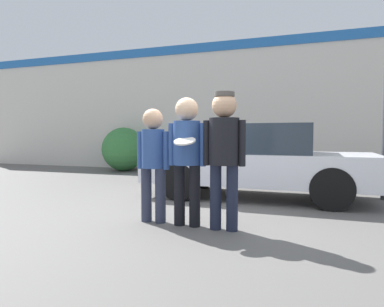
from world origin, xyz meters
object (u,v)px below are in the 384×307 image
person_middle_with_frisbee (187,149)px  person_right (224,146)px  shrub (124,149)px  person_left (153,156)px  parked_car_near (256,160)px

person_middle_with_frisbee → person_right: size_ratio=0.97×
shrub → person_right: bearing=-49.9°
person_left → shrub: bearing=124.0°
person_middle_with_frisbee → parked_car_near: bearing=77.5°
shrub → person_left: bearing=-56.0°
person_left → person_middle_with_frisbee: bearing=-3.8°
person_middle_with_frisbee → person_right: person_right is taller
person_left → parked_car_near: person_left is taller
person_left → person_middle_with_frisbee: size_ratio=0.92×
person_left → parked_car_near: (1.07, 2.41, -0.20)m
person_middle_with_frisbee → person_right: 0.52m
person_right → shrub: (-5.02, 5.97, -0.35)m
person_right → shrub: size_ratio=1.20×
parked_car_near → shrub: size_ratio=2.91×
parked_car_near → shrub: shrub is taller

